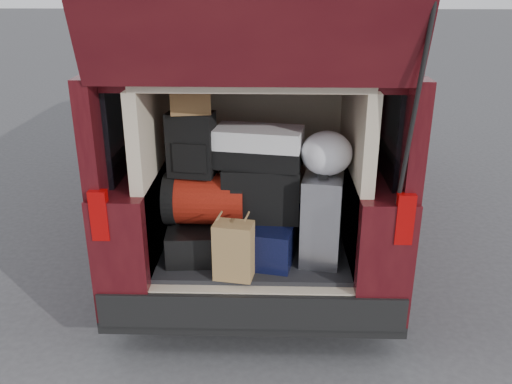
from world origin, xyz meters
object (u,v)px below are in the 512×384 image
black_hardshell (198,237)px  twotone_duffel (258,147)px  silver_roller (322,217)px  black_soft_case (262,191)px  backpack (191,144)px  red_duffel (205,199)px  kraft_bag (234,251)px  navy_hardshell (260,234)px

black_hardshell → twotone_duffel: (0.41, 0.03, 0.62)m
silver_roller → black_soft_case: size_ratio=1.19×
backpack → red_duffel: bearing=18.2°
black_hardshell → twotone_duffel: twotone_duffel is taller
black_hardshell → backpack: backpack is taller
twotone_duffel → black_hardshell: bearing=-166.4°
black_soft_case → backpack: size_ratio=1.20×
kraft_bag → black_soft_case: black_soft_case is taller
twotone_duffel → navy_hardshell: bearing=-46.0°
navy_hardshell → backpack: 0.76m
kraft_bag → twotone_duffel: 0.67m
silver_roller → red_duffel: 0.77m
silver_roller → red_duffel: size_ratio=1.13×
kraft_bag → backpack: 0.72m
navy_hardshell → silver_roller: 0.44m
silver_roller → kraft_bag: (-0.55, -0.27, -0.11)m
black_hardshell → navy_hardshell: (0.42, 0.01, 0.02)m
red_duffel → backpack: 0.38m
red_duffel → black_soft_case: size_ratio=1.05×
silver_roller → red_duffel: (-0.76, 0.07, 0.09)m
navy_hardshell → silver_roller: silver_roller is taller
twotone_duffel → red_duffel: bearing=-167.9°
silver_roller → navy_hardshell: bearing=-179.7°
red_duffel → twotone_duffel: (0.35, 0.01, 0.35)m
kraft_bag → red_duffel: 0.45m
red_duffel → black_hardshell: bearing=-165.3°
navy_hardshell → backpack: bearing=-168.1°
silver_roller → kraft_bag: bearing=-144.3°
kraft_bag → black_soft_case: 0.46m
red_duffel → backpack: backpack is taller
twotone_duffel → backpack: bearing=-166.6°
silver_roller → black_soft_case: bearing=178.0°
backpack → twotone_duffel: backpack is taller
backpack → twotone_duffel: 0.42m
black_hardshell → kraft_bag: bearing=-55.7°
kraft_bag → backpack: (-0.28, 0.33, 0.57)m
black_hardshell → black_soft_case: 0.54m
kraft_bag → red_duffel: red_duffel is taller
black_soft_case → twotone_duffel: 0.30m
black_hardshell → silver_roller: size_ratio=0.90×
black_hardshell → black_soft_case: bearing=-1.5°
navy_hardshell → kraft_bag: (-0.16, -0.34, 0.05)m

